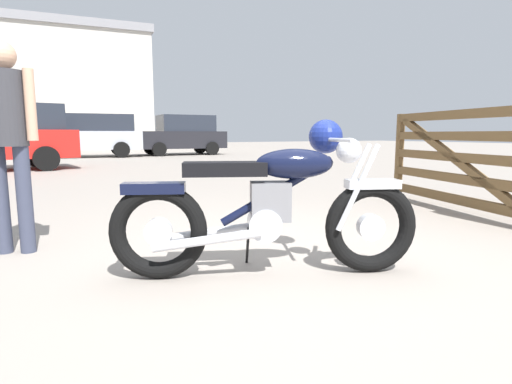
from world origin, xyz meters
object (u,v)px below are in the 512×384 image
Objects in this scene: vintage_motorcycle at (275,203)px; timber_gate at (472,156)px; bystander at (6,126)px; white_estate_far at (83,134)px; silver_sedan_mid at (182,135)px.

timber_gate is at bearing 35.24° from vintage_motorcycle.
bystander is 0.34× the size of white_estate_far.
white_estate_far is at bearing 25.03° from timber_gate.
timber_gate is (3.09, 0.73, 0.21)m from vintage_motorcycle.
silver_sedan_mid is at bearing 96.89° from vintage_motorcycle.
bystander is 14.37m from white_estate_far.
white_estate_far reaches higher than bystander.
vintage_motorcycle is 2.20m from bystander.
silver_sedan_mid is at bearing -173.45° from white_estate_far.
white_estate_far is at bearing -164.64° from bystander.
white_estate_far reaches higher than timber_gate.
timber_gate is 1.51× the size of bystander.
vintage_motorcycle is at bearing 116.84° from timber_gate.
white_estate_far is at bearing 1.76° from silver_sedan_mid.
white_estate_far is (-3.01, 14.95, 0.24)m from timber_gate.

